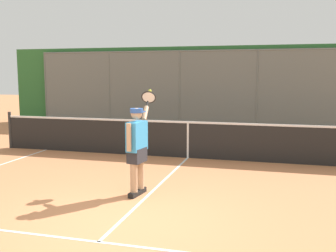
# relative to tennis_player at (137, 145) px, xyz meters

# --- Properties ---
(ground_plane) EXTENTS (60.00, 60.00, 0.00)m
(ground_plane) POSITION_rel_tennis_player_xyz_m (-0.20, 1.37, -0.91)
(ground_plane) COLOR #C67A4C
(court_line_markings) EXTENTS (8.41, 9.84, 0.01)m
(court_line_markings) POSITION_rel_tennis_player_xyz_m (-0.20, 2.39, -0.91)
(court_line_markings) COLOR white
(court_line_markings) RESTS_ON ground
(fence_backdrop) EXTENTS (17.74, 1.37, 3.23)m
(fence_backdrop) POSITION_rel_tennis_player_xyz_m (-0.20, -9.09, 0.69)
(fence_backdrop) COLOR slate
(fence_backdrop) RESTS_ON ground
(tennis_net) EXTENTS (10.80, 0.09, 1.07)m
(tennis_net) POSITION_rel_tennis_player_xyz_m (-0.20, -3.33, -0.42)
(tennis_net) COLOR #2D2D2D
(tennis_net) RESTS_ON ground
(tennis_player) EXTENTS (0.35, 1.37, 1.87)m
(tennis_player) POSITION_rel_tennis_player_xyz_m (0.00, 0.00, 0.00)
(tennis_player) COLOR black
(tennis_player) RESTS_ON ground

